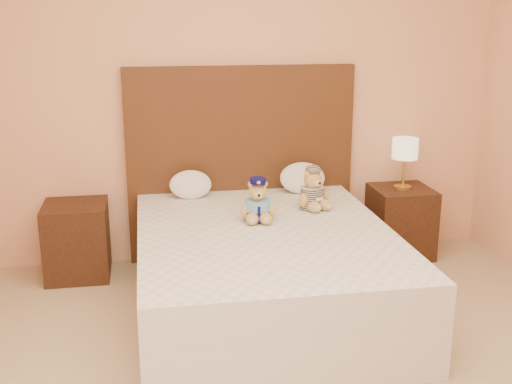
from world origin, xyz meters
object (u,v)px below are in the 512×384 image
at_px(teddy_police, 258,200).
at_px(pillow_right, 302,177).
at_px(teddy_prisoner, 313,189).
at_px(nightstand_left, 77,240).
at_px(lamp, 405,151).
at_px(pillow_left, 190,183).
at_px(bed, 265,271).
at_px(nightstand_right, 400,222).

relative_size(teddy_police, pillow_right, 0.82).
bearing_deg(teddy_prisoner, nightstand_left, 143.37).
distance_m(teddy_police, pillow_right, 0.78).
bearing_deg(lamp, pillow_left, 178.96).
height_order(lamp, pillow_right, lamp).
relative_size(bed, teddy_prisoner, 6.94).
xyz_separation_m(nightstand_left, pillow_right, (1.70, 0.03, 0.40)).
relative_size(nightstand_right, teddy_police, 1.91).
relative_size(lamp, teddy_police, 1.39).
bearing_deg(nightstand_left, nightstand_right, 0.00).
xyz_separation_m(nightstand_left, lamp, (2.50, 0.00, 0.57)).
height_order(nightstand_left, pillow_right, pillow_right).
bearing_deg(bed, pillow_left, 116.20).
distance_m(nightstand_right, lamp, 0.57).
distance_m(bed, pillow_left, 1.00).
relative_size(nightstand_left, lamp, 1.38).
distance_m(bed, pillow_right, 1.02).
xyz_separation_m(bed, pillow_right, (0.45, 0.83, 0.40)).
bearing_deg(nightstand_right, teddy_prisoner, -154.72).
bearing_deg(teddy_police, teddy_prisoner, 30.16).
relative_size(lamp, teddy_prisoner, 1.39).
xyz_separation_m(nightstand_right, teddy_prisoner, (-0.84, -0.40, 0.42)).
height_order(teddy_police, pillow_left, teddy_police).
relative_size(lamp, pillow_left, 1.28).
height_order(lamp, teddy_police, lamp).
distance_m(teddy_prisoner, pillow_right, 0.43).
distance_m(nightstand_left, nightstand_right, 2.50).
height_order(nightstand_left, lamp, lamp).
height_order(bed, teddy_prisoner, teddy_prisoner).
distance_m(pillow_left, pillow_right, 0.86).
bearing_deg(teddy_police, pillow_right, 58.39).
bearing_deg(teddy_prisoner, pillow_right, 62.17).
distance_m(nightstand_left, pillow_left, 0.93).
height_order(nightstand_right, pillow_left, pillow_left).
distance_m(nightstand_left, lamp, 2.56).
bearing_deg(pillow_right, teddy_police, -126.13).
height_order(bed, pillow_right, pillow_right).
height_order(pillow_left, pillow_right, pillow_right).
height_order(nightstand_right, lamp, lamp).
distance_m(teddy_police, pillow_left, 0.74).
bearing_deg(nightstand_right, pillow_left, 178.96).
distance_m(bed, lamp, 1.59).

